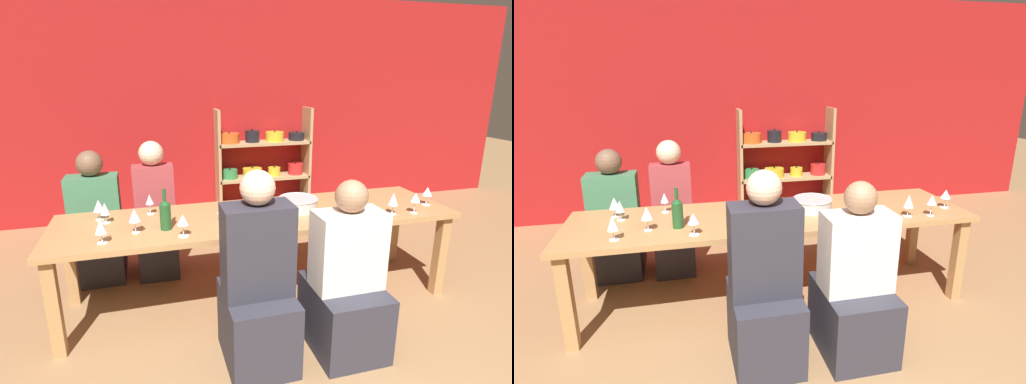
# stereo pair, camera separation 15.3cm
# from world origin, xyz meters

# --- Properties ---
(wall_back_red) EXTENTS (8.80, 0.06, 2.70)m
(wall_back_red) POSITION_xyz_m (0.00, 3.83, 1.35)
(wall_back_red) COLOR #A31919
(wall_back_red) RESTS_ON ground_plane
(shelf_unit) EXTENTS (1.23, 0.30, 1.36)m
(shelf_unit) POSITION_xyz_m (0.69, 3.63, 0.59)
(shelf_unit) COLOR tan
(shelf_unit) RESTS_ON ground_plane
(dining_table) EXTENTS (3.05, 0.81, 0.73)m
(dining_table) POSITION_xyz_m (0.05, 1.57, 0.65)
(dining_table) COLOR #AD7F4C
(dining_table) RESTS_ON ground_plane
(mixing_bowl) EXTENTS (0.32, 0.32, 0.10)m
(mixing_bowl) POSITION_xyz_m (0.38, 1.61, 0.78)
(mixing_bowl) COLOR #B7BABC
(mixing_bowl) RESTS_ON dining_table
(wine_bottle_green) EXTENTS (0.08, 0.08, 0.29)m
(wine_bottle_green) POSITION_xyz_m (-0.66, 1.45, 0.84)
(wine_bottle_green) COLOR #1E4C23
(wine_bottle_green) RESTS_ON dining_table
(wine_glass_white_a) EXTENTS (0.07, 0.07, 0.16)m
(wine_glass_white_a) POSITION_xyz_m (1.22, 1.27, 0.85)
(wine_glass_white_a) COLOR white
(wine_glass_white_a) RESTS_ON dining_table
(wine_glass_red_a) EXTENTS (0.07, 0.07, 0.15)m
(wine_glass_red_a) POSITION_xyz_m (-1.07, 1.69, 0.83)
(wine_glass_red_a) COLOR white
(wine_glass_red_a) RESTS_ON dining_table
(wine_glass_white_b) EXTENTS (0.06, 0.06, 0.16)m
(wine_glass_white_b) POSITION_xyz_m (-0.76, 1.80, 0.84)
(wine_glass_white_b) COLOR white
(wine_glass_white_b) RESTS_ON dining_table
(wine_glass_empty_a) EXTENTS (0.08, 0.08, 0.17)m
(wine_glass_empty_a) POSITION_xyz_m (1.04, 1.30, 0.84)
(wine_glass_empty_a) COLOR white
(wine_glass_empty_a) RESTS_ON dining_table
(wine_glass_red_b) EXTENTS (0.07, 0.07, 0.16)m
(wine_glass_red_b) POSITION_xyz_m (0.03, 1.58, 0.84)
(wine_glass_red_b) COLOR white
(wine_glass_red_b) RESTS_ON dining_table
(wine_glass_empty_b) EXTENTS (0.08, 0.08, 0.15)m
(wine_glass_empty_b) POSITION_xyz_m (1.45, 1.42, 0.84)
(wine_glass_empty_b) COLOR white
(wine_glass_empty_b) RESTS_ON dining_table
(wine_glass_red_c) EXTENTS (0.08, 0.08, 0.17)m
(wine_glass_red_c) POSITION_xyz_m (0.16, 1.86, 0.85)
(wine_glass_red_c) COLOR white
(wine_glass_red_c) RESTS_ON dining_table
(wine_glass_red_d) EXTENTS (0.08, 0.08, 0.15)m
(wine_glass_red_d) POSITION_xyz_m (-0.56, 1.28, 0.84)
(wine_glass_red_d) COLOR white
(wine_glass_red_d) RESTS_ON dining_table
(wine_glass_white_c) EXTENTS (0.08, 0.08, 0.17)m
(wine_glass_white_c) POSITION_xyz_m (-0.86, 1.44, 0.85)
(wine_glass_white_c) COLOR white
(wine_glass_white_c) RESTS_ON dining_table
(wine_glass_white_d) EXTENTS (0.08, 0.08, 0.16)m
(wine_glass_white_d) POSITION_xyz_m (-1.07, 1.31, 0.84)
(wine_glass_white_d) COLOR white
(wine_glass_white_d) RESTS_ON dining_table
(wine_glass_red_e) EXTENTS (0.08, 0.08, 0.16)m
(wine_glass_red_e) POSITION_xyz_m (-0.25, 1.48, 0.83)
(wine_glass_red_e) COLOR white
(wine_glass_red_e) RESTS_ON dining_table
(wine_glass_red_f) EXTENTS (0.08, 0.08, 0.15)m
(wine_glass_red_f) POSITION_xyz_m (-1.12, 1.77, 0.83)
(wine_glass_red_f) COLOR white
(wine_glass_red_f) RESTS_ON dining_table
(person_near_a) EXTENTS (0.44, 0.55, 1.16)m
(person_near_a) POSITION_xyz_m (0.42, 0.84, 0.42)
(person_near_a) COLOR #2D2D38
(person_near_a) RESTS_ON ground_plane
(person_far_a) EXTENTS (0.43, 0.54, 1.15)m
(person_far_a) POSITION_xyz_m (-1.22, 2.34, 0.42)
(person_far_a) COLOR #2D2D38
(person_far_a) RESTS_ON ground_plane
(person_near_b) EXTENTS (0.42, 0.52, 1.25)m
(person_near_b) POSITION_xyz_m (-0.16, 0.87, 0.46)
(person_near_b) COLOR #2D2D38
(person_near_b) RESTS_ON ground_plane
(person_far_b) EXTENTS (0.35, 0.43, 1.22)m
(person_far_b) POSITION_xyz_m (-0.71, 2.26, 0.46)
(person_far_b) COLOR #2D2D38
(person_far_b) RESTS_ON ground_plane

